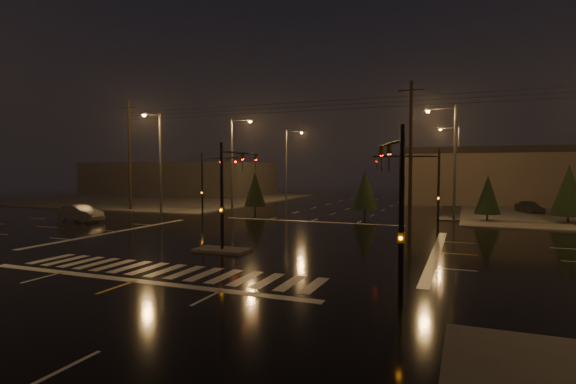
# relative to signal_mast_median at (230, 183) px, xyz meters

# --- Properties ---
(ground) EXTENTS (140.00, 140.00, 0.00)m
(ground) POSITION_rel_signal_mast_median_xyz_m (-0.00, 3.07, -3.75)
(ground) COLOR black
(ground) RESTS_ON ground
(sidewalk_nw) EXTENTS (36.00, 36.00, 0.12)m
(sidewalk_nw) POSITION_rel_signal_mast_median_xyz_m (-30.00, 33.07, -3.69)
(sidewalk_nw) COLOR #4D4A44
(sidewalk_nw) RESTS_ON ground
(median_island) EXTENTS (3.00, 1.60, 0.15)m
(median_island) POSITION_rel_signal_mast_median_xyz_m (-0.00, -0.93, -3.68)
(median_island) COLOR #4D4A44
(median_island) RESTS_ON ground
(crosswalk) EXTENTS (15.00, 2.60, 0.01)m
(crosswalk) POSITION_rel_signal_mast_median_xyz_m (-0.00, -5.93, -3.75)
(crosswalk) COLOR beige
(crosswalk) RESTS_ON ground
(stop_bar_near) EXTENTS (16.00, 0.50, 0.01)m
(stop_bar_near) POSITION_rel_signal_mast_median_xyz_m (-0.00, -7.93, -3.75)
(stop_bar_near) COLOR beige
(stop_bar_near) RESTS_ON ground
(stop_bar_far) EXTENTS (16.00, 0.50, 0.01)m
(stop_bar_far) POSITION_rel_signal_mast_median_xyz_m (-0.00, 14.07, -3.75)
(stop_bar_far) COLOR beige
(stop_bar_far) RESTS_ON ground
(commercial_block) EXTENTS (30.00, 18.00, 5.60)m
(commercial_block) POSITION_rel_signal_mast_median_xyz_m (-35.00, 45.07, -0.95)
(commercial_block) COLOR #3C3835
(commercial_block) RESTS_ON ground
(signal_mast_median) EXTENTS (0.25, 4.59, 6.00)m
(signal_mast_median) POSITION_rel_signal_mast_median_xyz_m (0.00, 0.00, 0.00)
(signal_mast_median) COLOR black
(signal_mast_median) RESTS_ON ground
(signal_mast_ne) EXTENTS (4.84, 1.86, 6.00)m
(signal_mast_ne) POSITION_rel_signal_mast_median_xyz_m (9.50, 13.21, 0.04)
(signal_mast_ne) COLOR black
(signal_mast_ne) RESTS_ON ground
(signal_mast_nw) EXTENTS (4.84, 1.86, 6.00)m
(signal_mast_nw) POSITION_rel_signal_mast_median_xyz_m (-9.50, 13.21, 0.04)
(signal_mast_nw) COLOR black
(signal_mast_nw) RESTS_ON ground
(signal_mast_se) EXTENTS (1.55, 3.87, 6.00)m
(signal_mast_se) POSITION_rel_signal_mast_median_xyz_m (10.23, -6.68, -0.04)
(signal_mast_se) COLOR black
(signal_mast_se) RESTS_ON ground
(streetlight_1) EXTENTS (2.77, 0.32, 10.00)m
(streetlight_1) POSITION_rel_signal_mast_median_xyz_m (-11.18, 21.07, 2.05)
(streetlight_1) COLOR #38383A
(streetlight_1) RESTS_ON ground
(streetlight_2) EXTENTS (2.77, 0.32, 10.00)m
(streetlight_2) POSITION_rel_signal_mast_median_xyz_m (-11.18, 37.07, 2.05)
(streetlight_2) COLOR #38383A
(streetlight_2) RESTS_ON ground
(streetlight_3) EXTENTS (2.77, 0.32, 10.00)m
(streetlight_3) POSITION_rel_signal_mast_median_xyz_m (11.18, 19.07, 2.05)
(streetlight_3) COLOR #38383A
(streetlight_3) RESTS_ON ground
(streetlight_4) EXTENTS (2.77, 0.32, 10.00)m
(streetlight_4) POSITION_rel_signal_mast_median_xyz_m (11.18, 39.07, 2.05)
(streetlight_4) COLOR #38383A
(streetlight_4) RESTS_ON ground
(streetlight_5) EXTENTS (0.32, 2.77, 10.00)m
(streetlight_5) POSITION_rel_signal_mast_median_xyz_m (-16.00, 14.26, 2.05)
(streetlight_5) COLOR #38383A
(streetlight_5) RESTS_ON ground
(utility_pole_0) EXTENTS (2.20, 0.32, 12.00)m
(utility_pole_0) POSITION_rel_signal_mast_median_xyz_m (-22.00, 17.07, 2.38)
(utility_pole_0) COLOR black
(utility_pole_0) RESTS_ON ground
(utility_pole_1) EXTENTS (2.20, 0.32, 12.00)m
(utility_pole_1) POSITION_rel_signal_mast_median_xyz_m (8.00, 17.07, 2.38)
(utility_pole_1) COLOR black
(utility_pole_1) RESTS_ON ground
(conifer_0) EXTENTS (2.11, 2.11, 3.99)m
(conifer_0) POSITION_rel_signal_mast_median_xyz_m (14.17, 19.35, -1.41)
(conifer_0) COLOR black
(conifer_0) RESTS_ON ground
(conifer_1) EXTENTS (2.70, 2.70, 4.91)m
(conifer_1) POSITION_rel_signal_mast_median_xyz_m (20.29, 20.26, -0.95)
(conifer_1) COLOR black
(conifer_1) RESTS_ON ground
(conifer_3) EXTENTS (2.25, 2.25, 4.21)m
(conifer_3) POSITION_rel_signal_mast_median_xyz_m (-7.81, 19.30, -1.30)
(conifer_3) COLOR black
(conifer_3) RESTS_ON ground
(conifer_4) EXTENTS (2.43, 2.43, 4.49)m
(conifer_4) POSITION_rel_signal_mast_median_xyz_m (3.49, 19.95, -1.16)
(conifer_4) COLOR black
(conifer_4) RESTS_ON ground
(car_parked) EXTENTS (2.82, 4.25, 1.35)m
(car_parked) POSITION_rel_signal_mast_median_xyz_m (18.47, 28.85, -3.08)
(car_parked) COLOR black
(car_parked) RESTS_ON ground
(car_crossing) EXTENTS (4.50, 1.87, 1.45)m
(car_crossing) POSITION_rel_signal_mast_median_xyz_m (-18.60, 6.88, -3.03)
(car_crossing) COLOR slate
(car_crossing) RESTS_ON ground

